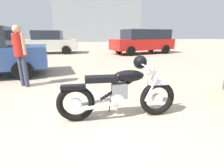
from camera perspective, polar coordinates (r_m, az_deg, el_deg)
ground_plane at (r=2.66m, az=-0.65°, el=-15.72°), size 80.00×80.00×0.00m
vintage_motorcycle at (r=2.84m, az=3.10°, el=-2.43°), size 2.08×0.73×1.07m
bystander at (r=5.14m, az=-29.32°, el=10.22°), size 0.36×0.33×1.66m
red_hatchback_near at (r=13.61m, az=-21.18°, el=13.39°), size 4.33×2.19×1.67m
pale_sedan_back at (r=12.87m, az=10.91°, el=14.52°), size 4.95×2.64×1.74m
industrial_building at (r=37.89m, az=-6.49°, el=22.52°), size 16.75×14.17×10.24m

